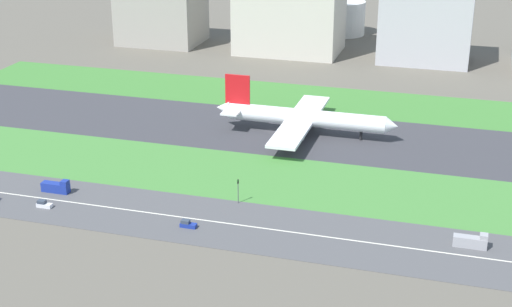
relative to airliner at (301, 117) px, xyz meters
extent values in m
plane|color=#5B564C|center=(-10.75, 0.00, -6.23)|extent=(800.00, 800.00, 0.00)
cube|color=#38383D|center=(-10.75, 0.00, -6.18)|extent=(280.00, 46.00, 0.10)
cube|color=#3D7A33|center=(-10.75, 41.00, -6.18)|extent=(280.00, 36.00, 0.10)
cube|color=#427F38|center=(-10.75, -41.00, -6.18)|extent=(280.00, 36.00, 0.10)
cube|color=#4C4C4F|center=(-10.75, -73.00, -6.18)|extent=(280.00, 28.00, 0.10)
cube|color=silver|center=(-10.75, -73.00, -6.13)|extent=(266.00, 0.50, 0.01)
cylinder|color=white|center=(1.68, 0.00, 0.07)|extent=(56.00, 6.00, 6.00)
cone|color=white|center=(31.68, 0.00, 0.07)|extent=(4.00, 5.70, 5.70)
cone|color=white|center=(-28.82, 0.00, 0.87)|extent=(5.00, 5.40, 5.40)
cube|color=red|center=(-23.32, 0.00, 8.07)|extent=(9.00, 0.80, 11.00)
cube|color=white|center=(-24.32, 0.00, 1.07)|extent=(6.00, 16.00, 0.60)
cube|color=white|center=(-0.32, 15.00, -1.13)|extent=(10.00, 26.00, 1.00)
cylinder|color=gray|center=(0.68, 9.00, -3.33)|extent=(5.00, 3.20, 3.20)
cube|color=white|center=(-0.32, -15.00, -1.13)|extent=(10.00, 26.00, 1.00)
cylinder|color=gray|center=(0.68, -9.00, -3.33)|extent=(5.00, 3.20, 3.20)
cylinder|color=black|center=(21.28, 0.00, -4.53)|extent=(1.00, 1.00, 3.20)
cylinder|color=black|center=(-2.32, 3.50, -4.53)|extent=(1.00, 1.00, 3.20)
cylinder|color=black|center=(-2.32, -3.50, -4.53)|extent=(1.00, 1.00, 3.20)
cube|color=navy|center=(-12.33, -78.00, -5.58)|extent=(4.40, 1.80, 1.10)
cube|color=#333D4C|center=(-13.13, -78.00, -4.58)|extent=(2.20, 1.66, 0.90)
cube|color=silver|center=(-55.51, -78.00, -5.58)|extent=(4.40, 1.80, 1.10)
cube|color=#333D4C|center=(-56.31, -78.00, -4.58)|extent=(2.20, 1.66, 0.90)
cube|color=navy|center=(-57.76, -68.00, -4.73)|extent=(8.40, 2.50, 2.80)
cube|color=navy|center=(-54.56, -68.00, -2.73)|extent=(2.00, 2.30, 1.20)
cube|color=#99999E|center=(59.80, -68.00, -4.73)|extent=(8.40, 2.50, 2.80)
cube|color=#99999E|center=(63.00, -68.00, -2.73)|extent=(2.00, 2.30, 1.20)
cylinder|color=#4C4C51|center=(-4.15, -60.00, -3.13)|extent=(0.24, 0.24, 6.00)
cube|color=black|center=(-4.15, -60.00, 0.47)|extent=(0.36, 0.36, 1.20)
sphere|color=#19D826|center=(-4.15, -60.20, 0.77)|extent=(0.24, 0.24, 0.24)
cube|color=#9E998E|center=(-100.75, 114.00, 11.70)|extent=(40.49, 31.73, 35.86)
cube|color=beige|center=(-32.71, 114.00, 18.00)|extent=(50.04, 34.35, 48.46)
cube|color=#B2B2B7|center=(32.97, 114.00, 12.25)|extent=(41.80, 29.24, 36.96)
cylinder|color=silver|center=(-13.95, 159.00, 2.75)|extent=(23.19, 23.19, 17.97)
cylinder|color=silver|center=(23.09, 159.00, 2.62)|extent=(24.04, 24.04, 17.71)
camera|label=1|loc=(55.71, -245.73, 87.20)|focal=53.28mm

